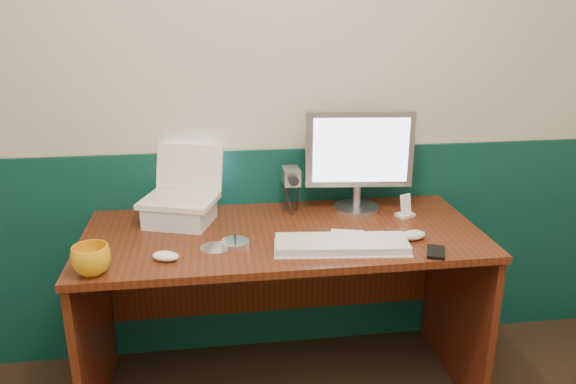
{
  "coord_description": "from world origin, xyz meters",
  "views": [
    {
      "loc": [
        -0.26,
        -0.7,
        1.63
      ],
      "look_at": [
        0.01,
        1.23,
        0.97
      ],
      "focal_mm": 35.0,
      "sensor_mm": 36.0,
      "label": 1
    }
  ],
  "objects": [
    {
      "name": "back_wall",
      "position": [
        0.0,
        1.75,
        1.25
      ],
      "size": [
        3.5,
        0.04,
        2.5
      ],
      "primitive_type": "cube",
      "color": "beige",
      "rests_on": "ground"
    },
    {
      "name": "wainscot",
      "position": [
        0.0,
        1.74,
        0.5
      ],
      "size": [
        3.48,
        0.02,
        1.0
      ],
      "primitive_type": "cube",
      "color": "#07302D",
      "rests_on": "ground"
    },
    {
      "name": "desk",
      "position": [
        0.01,
        1.38,
        0.38
      ],
      "size": [
        1.6,
        0.7,
        0.75
      ],
      "primitive_type": "cube",
      "color": "#3C1F0B",
      "rests_on": "ground"
    },
    {
      "name": "laptop_riser",
      "position": [
        -0.41,
        1.53,
        0.79
      ],
      "size": [
        0.31,
        0.29,
        0.09
      ],
      "primitive_type": "cube",
      "rotation": [
        0.0,
        0.0,
        -0.33
      ],
      "color": "silver",
      "rests_on": "desk"
    },
    {
      "name": "laptop",
      "position": [
        -0.41,
        1.53,
        0.96
      ],
      "size": [
        0.35,
        0.31,
        0.25
      ],
      "primitive_type": null,
      "rotation": [
        0.0,
        0.0,
        -0.33
      ],
      "color": "white",
      "rests_on": "laptop_riser"
    },
    {
      "name": "monitor",
      "position": [
        0.36,
        1.59,
        0.98
      ],
      "size": [
        0.47,
        0.18,
        0.46
      ],
      "primitive_type": null,
      "rotation": [
        0.0,
        0.0,
        -0.11
      ],
      "color": "#AAAAAE",
      "rests_on": "desk"
    },
    {
      "name": "keyboard",
      "position": [
        0.2,
        1.19,
        0.76
      ],
      "size": [
        0.51,
        0.22,
        0.03
      ],
      "primitive_type": "cube",
      "rotation": [
        0.0,
        0.0,
        -0.11
      ],
      "color": "silver",
      "rests_on": "desk"
    },
    {
      "name": "mouse_right",
      "position": [
        0.5,
        1.23,
        0.77
      ],
      "size": [
        0.12,
        0.08,
        0.04
      ],
      "primitive_type": "ellipsoid",
      "rotation": [
        0.0,
        0.0,
        0.2
      ],
      "color": "silver",
      "rests_on": "desk"
    },
    {
      "name": "mouse_left",
      "position": [
        -0.45,
        1.17,
        0.77
      ],
      "size": [
        0.11,
        0.09,
        0.03
      ],
      "primitive_type": "ellipsoid",
      "rotation": [
        0.0,
        0.0,
        -0.33
      ],
      "color": "white",
      "rests_on": "desk"
    },
    {
      "name": "mug",
      "position": [
        -0.69,
        1.1,
        0.8
      ],
      "size": [
        0.14,
        0.14,
        0.1
      ],
      "primitive_type": "imported",
      "rotation": [
        0.0,
        0.0,
        -0.11
      ],
      "color": "orange",
      "rests_on": "desk"
    },
    {
      "name": "camcorder",
      "position": [
        0.07,
        1.6,
        0.85
      ],
      "size": [
        0.09,
        0.13,
        0.2
      ],
      "primitive_type": null,
      "rotation": [
        0.0,
        0.0,
        -0.0
      ],
      "color": "#A8A8AD",
      "rests_on": "desk"
    },
    {
      "name": "cd_spindle",
      "position": [
        -0.19,
        1.26,
        0.76
      ],
      "size": [
        0.11,
        0.11,
        0.02
      ],
      "primitive_type": "cylinder",
      "color": "silver",
      "rests_on": "desk"
    },
    {
      "name": "cd_loose_a",
      "position": [
        -0.27,
        1.26,
        0.75
      ],
      "size": [
        0.12,
        0.12,
        0.0
      ],
      "primitive_type": "cylinder",
      "color": "silver",
      "rests_on": "desk"
    },
    {
      "name": "pen",
      "position": [
        0.36,
        1.27,
        0.75
      ],
      "size": [
        0.12,
        0.11,
        0.01
      ],
      "primitive_type": "cylinder",
      "rotation": [
        0.0,
        1.57,
        0.75
      ],
      "color": "black",
      "rests_on": "desk"
    },
    {
      "name": "papers",
      "position": [
        0.26,
        1.31,
        0.75
      ],
      "size": [
        0.15,
        0.12,
        0.0
      ],
      "primitive_type": "cube",
      "rotation": [
        0.0,
        0.0,
        -0.29
      ],
      "color": "white",
      "rests_on": "desk"
    },
    {
      "name": "dock",
      "position": [
        0.55,
        1.48,
        0.76
      ],
      "size": [
        0.09,
        0.08,
        0.01
      ],
      "primitive_type": "cube",
      "rotation": [
        0.0,
        0.0,
        0.42
      ],
      "color": "white",
      "rests_on": "desk"
    },
    {
      "name": "music_player",
      "position": [
        0.55,
        1.48,
        0.81
      ],
      "size": [
        0.06,
        0.04,
        0.09
      ],
      "primitive_type": "cube",
      "rotation": [
        -0.17,
        0.0,
        0.42
      ],
      "color": "white",
      "rests_on": "dock"
    },
    {
      "name": "pda",
      "position": [
        0.54,
        1.09,
        0.76
      ],
      "size": [
        0.1,
        0.13,
        0.01
      ],
      "primitive_type": "cube",
      "rotation": [
        0.0,
        0.0,
        -0.39
      ],
      "color": "black",
      "rests_on": "desk"
    }
  ]
}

